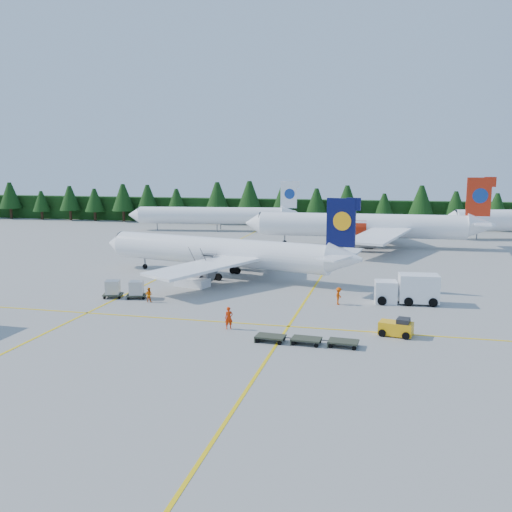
% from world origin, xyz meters
% --- Properties ---
extents(ground, '(320.00, 320.00, 0.00)m').
position_xyz_m(ground, '(0.00, 0.00, 0.00)').
color(ground, '#9D9D98').
rests_on(ground, ground).
extents(taxi_stripe_a, '(0.25, 120.00, 0.01)m').
position_xyz_m(taxi_stripe_a, '(-14.00, 20.00, 0.01)').
color(taxi_stripe_a, yellow).
rests_on(taxi_stripe_a, ground).
extents(taxi_stripe_b, '(0.25, 120.00, 0.01)m').
position_xyz_m(taxi_stripe_b, '(6.00, 20.00, 0.01)').
color(taxi_stripe_b, yellow).
rests_on(taxi_stripe_b, ground).
extents(taxi_stripe_cross, '(80.00, 0.25, 0.01)m').
position_xyz_m(taxi_stripe_cross, '(0.00, -6.00, 0.01)').
color(taxi_stripe_cross, yellow).
rests_on(taxi_stripe_cross, ground).
extents(treeline_hedge, '(220.00, 4.00, 6.00)m').
position_xyz_m(treeline_hedge, '(0.00, 82.00, 3.00)').
color(treeline_hedge, black).
rests_on(treeline_hedge, ground).
extents(airliner_navy, '(35.74, 29.07, 10.56)m').
position_xyz_m(airliner_navy, '(-7.83, 15.00, 3.17)').
color(airliner_navy, white).
rests_on(airliner_navy, ground).
extents(airliner_red, '(42.05, 34.58, 12.22)m').
position_xyz_m(airliner_red, '(8.62, 46.44, 3.67)').
color(airliner_red, white).
rests_on(airliner_red, ground).
extents(airliner_far_left, '(37.04, 8.39, 10.80)m').
position_xyz_m(airliner_far_left, '(-25.08, 63.56, 3.39)').
color(airliner_far_left, white).
rests_on(airliner_far_left, ground).
extents(airstairs, '(4.30, 5.84, 3.52)m').
position_xyz_m(airstairs, '(-8.06, 8.30, 0.77)').
color(airstairs, white).
rests_on(airstairs, ground).
extents(service_truck, '(6.63, 2.96, 3.11)m').
position_xyz_m(service_truck, '(16.45, 5.37, 1.54)').
color(service_truck, silver).
rests_on(service_truck, ground).
extents(baggage_tug, '(3.00, 1.99, 1.48)m').
position_xyz_m(baggage_tug, '(15.43, -6.63, 0.73)').
color(baggage_tug, '#FFB10E').
rests_on(baggage_tug, ground).
extents(dolly_train, '(8.39, 1.65, 0.14)m').
position_xyz_m(dolly_train, '(8.33, -10.69, 0.44)').
color(dolly_train, '#343728').
rests_on(dolly_train, ground).
extents(uld_pair, '(5.08, 2.44, 1.59)m').
position_xyz_m(uld_pair, '(-13.28, 0.68, 1.07)').
color(uld_pair, '#343728').
rests_on(uld_pair, ground).
extents(crew_a, '(0.86, 0.76, 1.98)m').
position_xyz_m(crew_a, '(1.03, -7.99, 0.99)').
color(crew_a, red).
rests_on(crew_a, ground).
extents(crew_b, '(0.81, 0.66, 1.57)m').
position_xyz_m(crew_b, '(-10.00, -0.35, 0.78)').
color(crew_b, orange).
rests_on(crew_b, ground).
extents(crew_c, '(0.65, 0.84, 1.81)m').
position_xyz_m(crew_c, '(9.61, 3.21, 0.91)').
color(crew_c, '#E34904').
rests_on(crew_c, ground).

